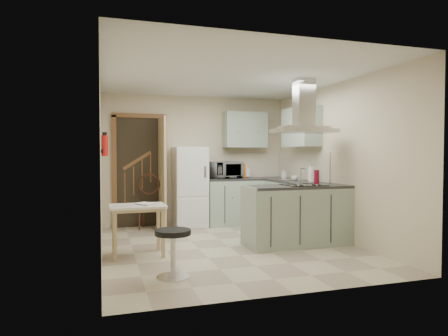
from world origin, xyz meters
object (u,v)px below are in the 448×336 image
object	(u,v)px
fridge	(190,187)
peninsula	(297,215)
microwave	(226,170)
drop_leaf_table	(138,230)
extractor_hood	(304,131)
bentwood_chair	(150,204)
stool	(173,253)

from	to	relation	value
fridge	peninsula	world-z (taller)	fridge
microwave	peninsula	bearing A→B (deg)	-87.49
microwave	drop_leaf_table	bearing A→B (deg)	-145.28
extractor_hood	bentwood_chair	size ratio (longest dim) A/B	0.98
extractor_hood	stool	world-z (taller)	extractor_hood
peninsula	bentwood_chair	world-z (taller)	bentwood_chair
microwave	extractor_hood	bearing A→B (deg)	-84.83
bentwood_chair	microwave	bearing A→B (deg)	20.90
peninsula	drop_leaf_table	size ratio (longest dim) A/B	2.12
drop_leaf_table	bentwood_chair	distance (m)	1.92
extractor_hood	peninsula	bearing A→B (deg)	180.00
fridge	peninsula	xyz separation A→B (m)	(1.22, -1.98, -0.30)
drop_leaf_table	fridge	bearing A→B (deg)	59.00
fridge	stool	distance (m)	3.17
extractor_hood	microwave	xyz separation A→B (m)	(-0.60, 2.00, -0.66)
fridge	microwave	distance (m)	0.79
fridge	stool	world-z (taller)	fridge
drop_leaf_table	stool	bearing A→B (deg)	-75.79
peninsula	extractor_hood	xyz separation A→B (m)	(0.10, 0.00, 1.27)
bentwood_chair	fridge	bearing A→B (deg)	21.94
drop_leaf_table	bentwood_chair	world-z (taller)	bentwood_chair
extractor_hood	microwave	bearing A→B (deg)	106.81
drop_leaf_table	peninsula	bearing A→B (deg)	-1.90
fridge	extractor_hood	xyz separation A→B (m)	(1.32, -1.98, 0.97)
drop_leaf_table	extractor_hood	bearing A→B (deg)	-1.84
drop_leaf_table	stool	world-z (taller)	drop_leaf_table
bentwood_chair	extractor_hood	bearing A→B (deg)	-24.50
stool	peninsula	bearing A→B (deg)	26.62
extractor_hood	stool	bearing A→B (deg)	-154.45
fridge	drop_leaf_table	world-z (taller)	fridge
bentwood_chair	microwave	size ratio (longest dim) A/B	1.58
fridge	microwave	size ratio (longest dim) A/B	2.59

